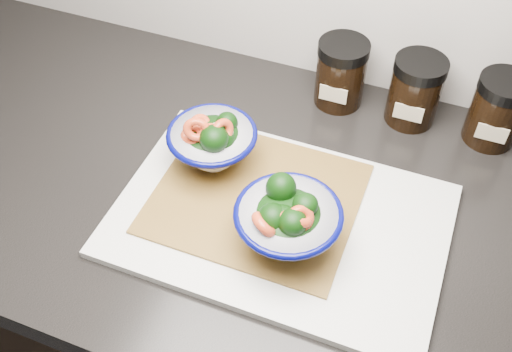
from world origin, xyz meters
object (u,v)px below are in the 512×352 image
at_px(bowl_right, 287,221).
at_px(spice_jar_c, 497,110).
at_px(spice_jar_a, 341,73).
at_px(spice_jar_b, 415,91).
at_px(cutting_board, 280,220).
at_px(bowl_left, 213,142).

xyz_separation_m(bowl_right, spice_jar_c, (0.22, 0.32, -0.00)).
xyz_separation_m(bowl_right, spice_jar_a, (-0.02, 0.32, -0.00)).
relative_size(bowl_right, spice_jar_b, 1.24).
bearing_deg(spice_jar_b, spice_jar_a, 180.00).
distance_m(spice_jar_b, spice_jar_c, 0.12).
height_order(bowl_right, spice_jar_c, spice_jar_c).
bearing_deg(spice_jar_a, bowl_right, -86.26).
bearing_deg(spice_jar_a, cutting_board, -90.35).
relative_size(bowl_left, spice_jar_c, 1.16).
relative_size(bowl_left, bowl_right, 0.94).
relative_size(bowl_left, spice_jar_b, 1.16).
xyz_separation_m(bowl_left, bowl_right, (0.15, -0.10, 0.00)).
height_order(bowl_right, spice_jar_a, spice_jar_a).
bearing_deg(bowl_left, spice_jar_a, 60.07).
bearing_deg(bowl_right, bowl_left, 146.24).
bearing_deg(spice_jar_b, bowl_right, -107.28).
height_order(cutting_board, bowl_right, bowl_right).
xyz_separation_m(bowl_left, spice_jar_b, (0.25, 0.22, -0.00)).
relative_size(spice_jar_a, spice_jar_b, 1.00).
xyz_separation_m(spice_jar_a, spice_jar_b, (0.12, 0.00, 0.00)).
relative_size(bowl_left, spice_jar_a, 1.16).
xyz_separation_m(bowl_left, spice_jar_c, (0.37, 0.22, -0.00)).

